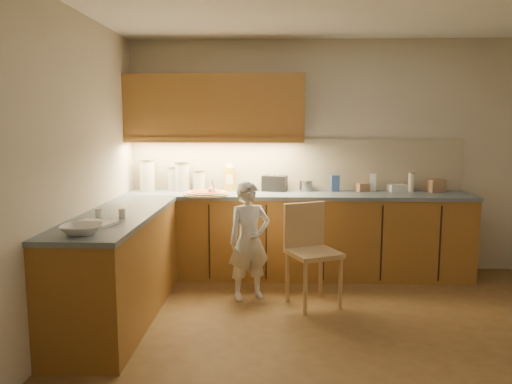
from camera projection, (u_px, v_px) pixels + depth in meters
room at (359, 124)px, 3.64m from camera, size 4.54×4.50×2.62m
l_counter at (244, 244)px, 5.08m from camera, size 3.77×2.62×0.92m
backsplash at (296, 164)px, 5.68m from camera, size 3.75×0.02×0.58m
upper_cabinets at (215, 107)px, 5.47m from camera, size 1.95×0.36×0.73m
pizza_on_board at (206, 193)px, 5.28m from camera, size 0.48×0.48×0.19m
child at (249, 241)px, 4.75m from camera, size 0.49×0.41×1.13m
wooden_chair at (310, 246)px, 4.64m from camera, size 0.56×0.56×0.94m
mixing_bowl at (82, 229)px, 3.45m from camera, size 0.30×0.30×0.07m
canister_a at (147, 175)px, 5.62m from camera, size 0.18×0.18×0.35m
canister_b at (174, 178)px, 5.65m from camera, size 0.16×0.16×0.27m
canister_c at (182, 176)px, 5.61m from camera, size 0.18×0.18×0.33m
canister_d at (199, 180)px, 5.62m from camera, size 0.14×0.14×0.23m
oil_jug at (230, 178)px, 5.63m from camera, size 0.13×0.11×0.31m
toaster at (275, 183)px, 5.59m from camera, size 0.30×0.21×0.18m
steel_pot at (306, 186)px, 5.59m from camera, size 0.16×0.16×0.12m
blue_box at (335, 183)px, 5.57m from camera, size 0.10×0.07×0.18m
card_box_a at (363, 187)px, 5.57m from camera, size 0.15×0.13×0.09m
white_bottle at (373, 182)px, 5.58m from camera, size 0.07×0.07×0.20m
flat_pack at (397, 188)px, 5.58m from camera, size 0.21×0.17×0.08m
tall_jar at (411, 182)px, 5.52m from camera, size 0.07×0.07×0.22m
card_box_b at (435, 186)px, 5.53m from camera, size 0.22×0.19×0.14m
dough_cloth at (94, 223)px, 3.76m from camera, size 0.35×0.30×0.02m
spice_jar_a at (99, 213)px, 4.04m from camera, size 0.07×0.07×0.08m
spice_jar_b at (122, 213)px, 4.04m from camera, size 0.07×0.07×0.07m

